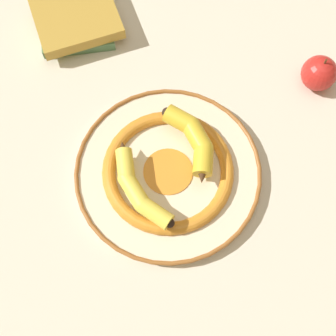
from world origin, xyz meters
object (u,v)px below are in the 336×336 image
at_px(banana_b, 194,140).
at_px(banana_a, 137,188).
at_px(apple, 319,73).
at_px(decorative_bowl, 168,172).
at_px(book_stack, 78,22).

bearing_deg(banana_b, banana_a, 104.54).
bearing_deg(apple, banana_b, 6.48).
bearing_deg(apple, decorative_bowl, 9.12).
relative_size(decorative_bowl, book_stack, 1.89).
xyz_separation_m(decorative_bowl, banana_a, (0.07, 0.02, 0.04)).
bearing_deg(banana_b, apple, -85.47).
height_order(banana_b, apple, apple).
height_order(decorative_bowl, apple, apple).
distance_m(decorative_bowl, banana_b, 0.08).
relative_size(banana_b, apple, 2.06).
bearing_deg(banana_b, decorative_bowl, 108.67).
relative_size(banana_a, book_stack, 1.02).
bearing_deg(book_stack, apple, -26.52).
bearing_deg(book_stack, banana_a, -81.75).
distance_m(banana_b, apple, 0.31).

